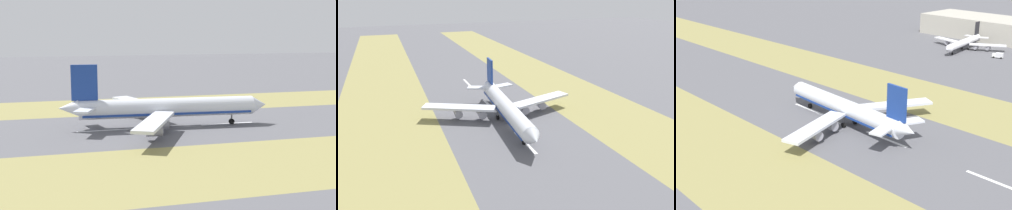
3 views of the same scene
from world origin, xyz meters
TOP-DOWN VIEW (x-y plane):
  - ground_plane at (0.00, 0.00)m, footprint 800.00×800.00m
  - grass_median_west at (-45.00, 0.00)m, footprint 40.00×600.00m
  - grass_median_east at (45.00, 0.00)m, footprint 40.00×600.00m
  - centreline_dash_near at (0.00, -65.93)m, footprint 1.20×18.00m
  - centreline_dash_mid at (0.00, -25.93)m, footprint 1.20×18.00m
  - centreline_dash_far at (0.00, 14.07)m, footprint 1.20×18.00m
  - airplane_main_jet at (-0.58, -7.83)m, footprint 63.98×67.22m

SIDE VIEW (x-z plane):
  - ground_plane at x=0.00m, z-range 0.00..0.00m
  - grass_median_west at x=-45.00m, z-range 0.00..0.01m
  - grass_median_east at x=45.00m, z-range 0.00..0.01m
  - centreline_dash_near at x=0.00m, z-range 0.00..0.01m
  - centreline_dash_mid at x=0.00m, z-range 0.00..0.01m
  - centreline_dash_far at x=0.00m, z-range 0.00..0.01m
  - airplane_main_jet at x=-0.58m, z-range -4.08..16.12m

